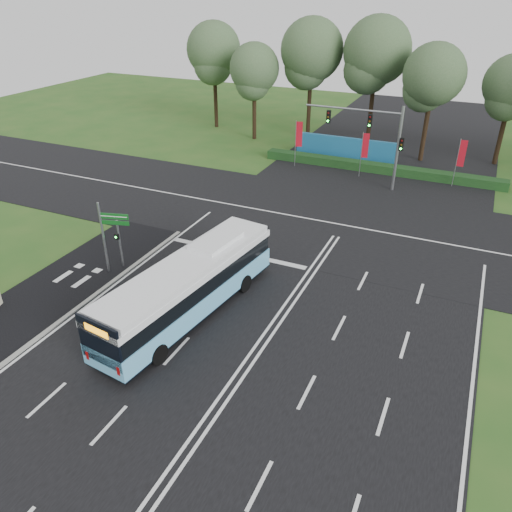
% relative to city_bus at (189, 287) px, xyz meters
% --- Properties ---
extents(ground, '(120.00, 120.00, 0.00)m').
position_rel_city_bus_xyz_m(ground, '(4.24, 2.10, -1.74)').
color(ground, '#26541C').
rests_on(ground, ground).
extents(road_main, '(20.00, 120.00, 0.04)m').
position_rel_city_bus_xyz_m(road_main, '(4.24, 2.10, -1.72)').
color(road_main, black).
rests_on(road_main, ground).
extents(road_cross, '(120.00, 14.00, 0.05)m').
position_rel_city_bus_xyz_m(road_cross, '(4.24, 14.10, -1.72)').
color(road_cross, black).
rests_on(road_cross, ground).
extents(bike_path, '(5.00, 18.00, 0.06)m').
position_rel_city_bus_xyz_m(bike_path, '(-8.26, -0.90, -1.71)').
color(bike_path, black).
rests_on(bike_path, ground).
extents(kerb_strip, '(0.25, 18.00, 0.12)m').
position_rel_city_bus_xyz_m(kerb_strip, '(-5.86, -0.90, -1.68)').
color(kerb_strip, gray).
rests_on(kerb_strip, ground).
extents(city_bus, '(4.10, 12.29, 3.46)m').
position_rel_city_bus_xyz_m(city_bus, '(0.00, 0.00, 0.00)').
color(city_bus, '#62B6E4').
rests_on(city_bus, ground).
extents(pedestrian_signal, '(0.28, 0.41, 3.15)m').
position_rel_city_bus_xyz_m(pedestrian_signal, '(-6.51, 2.64, -0.03)').
color(pedestrian_signal, gray).
rests_on(pedestrian_signal, ground).
extents(street_sign, '(1.73, 0.56, 4.58)m').
position_rel_city_bus_xyz_m(street_sign, '(-6.53, 1.88, 1.10)').
color(street_sign, gray).
rests_on(street_sign, ground).
extents(banner_flag_left, '(0.62, 0.24, 4.36)m').
position_rel_city_bus_xyz_m(banner_flag_left, '(-3.27, 25.09, 1.11)').
color(banner_flag_left, gray).
rests_on(banner_flag_left, ground).
extents(banner_flag_mid, '(0.59, 0.18, 4.06)m').
position_rel_city_bus_xyz_m(banner_flag_mid, '(3.06, 24.76, 0.92)').
color(banner_flag_mid, gray).
rests_on(banner_flag_mid, ground).
extents(banner_flag_right, '(0.62, 0.07, 4.18)m').
position_rel_city_bus_xyz_m(banner_flag_right, '(11.00, 25.62, 1.00)').
color(banner_flag_right, gray).
rests_on(banner_flag_right, ground).
extents(traffic_light_gantry, '(8.41, 0.28, 7.00)m').
position_rel_city_bus_xyz_m(traffic_light_gantry, '(4.45, 22.60, 2.92)').
color(traffic_light_gantry, gray).
rests_on(traffic_light_gantry, ground).
extents(hedge, '(22.00, 1.20, 0.80)m').
position_rel_city_bus_xyz_m(hedge, '(4.24, 26.60, -1.34)').
color(hedge, black).
rests_on(hedge, ground).
extents(blue_hoarding, '(10.00, 0.30, 2.20)m').
position_rel_city_bus_xyz_m(blue_hoarding, '(0.24, 29.10, -0.64)').
color(blue_hoarding, '#1A5F8E').
rests_on(blue_hoarding, ground).
extents(eucalyptus_row, '(54.19, 10.06, 12.90)m').
position_rel_city_bus_xyz_m(eucalyptus_row, '(7.29, 33.08, 7.01)').
color(eucalyptus_row, black).
rests_on(eucalyptus_row, ground).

